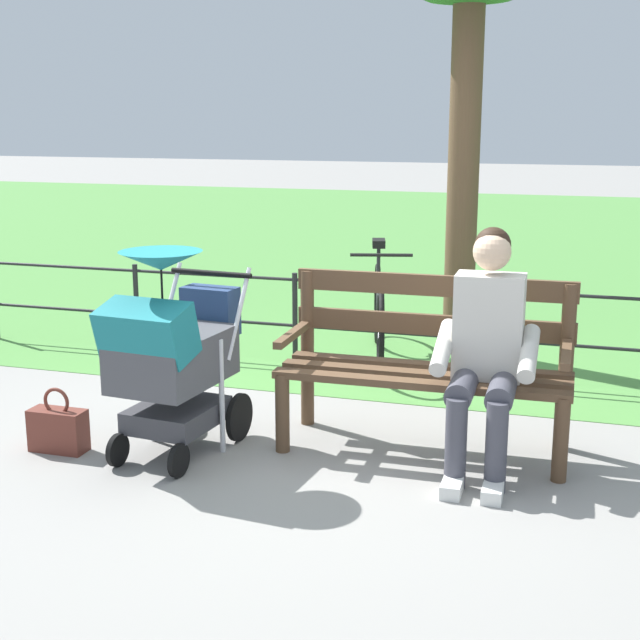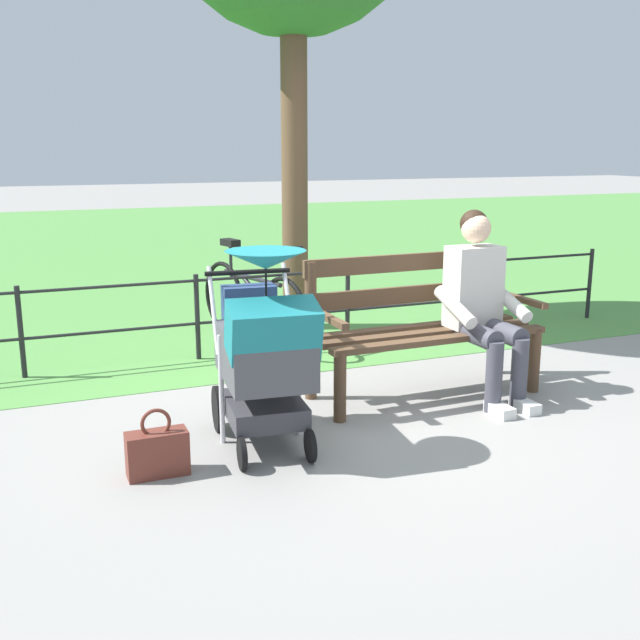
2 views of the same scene
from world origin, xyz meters
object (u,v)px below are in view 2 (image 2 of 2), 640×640
at_px(park_bench, 420,319).
at_px(handbag, 157,452).
at_px(bicycle, 252,302).
at_px(person_on_bench, 482,300).
at_px(stroller, 264,347).

xyz_separation_m(park_bench, handbag, (1.95, 0.69, -0.40)).
bearing_deg(bicycle, park_bench, 111.67).
xyz_separation_m(park_bench, person_on_bench, (-0.35, 0.22, 0.15)).
relative_size(park_bench, handbag, 4.35).
distance_m(person_on_bench, stroller, 1.68).
distance_m(park_bench, person_on_bench, 0.44).
xyz_separation_m(handbag, bicycle, (-1.26, -2.42, 0.24)).
xyz_separation_m(person_on_bench, bicycle, (1.04, -1.96, -0.31)).
height_order(person_on_bench, stroller, person_on_bench).
relative_size(person_on_bench, handbag, 3.45).
bearing_deg(handbag, park_bench, -160.49).
bearing_deg(stroller, person_on_bench, -169.14).
bearing_deg(person_on_bench, bicycle, -62.06).
bearing_deg(stroller, bicycle, -105.11).
distance_m(stroller, handbag, 0.81).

